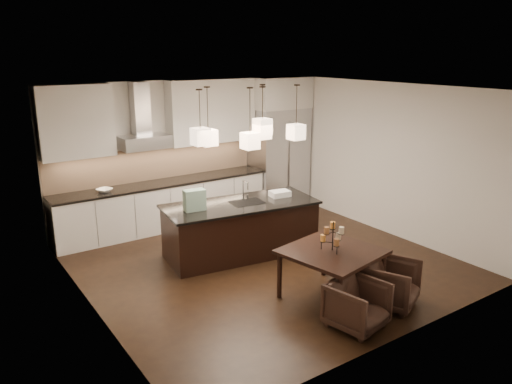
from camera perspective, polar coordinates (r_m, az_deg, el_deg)
floor at (r=8.26m, az=0.79°, el=-8.08°), size 5.50×5.50×0.02m
ceiling at (r=7.56m, az=0.88°, el=11.83°), size 5.50×5.50×0.02m
wall_back at (r=10.11m, az=-8.26°, el=4.67°), size 5.50×0.02×2.80m
wall_front at (r=5.86m, az=16.64°, el=-4.24°), size 5.50×0.02×2.80m
wall_left at (r=6.65m, az=-18.99°, el=-2.03°), size 0.02×5.50×2.80m
wall_right at (r=9.61m, az=14.43°, el=3.73°), size 0.02×5.50×2.80m
refrigerator at (r=10.94m, az=2.62°, el=3.94°), size 1.20×0.72×2.15m
fridge_panel at (r=10.74m, az=2.72°, el=11.26°), size 1.26×0.72×0.65m
lower_cabinets at (r=9.80m, az=-10.44°, el=-1.59°), size 4.21×0.62×0.88m
countertop at (r=9.68m, az=-10.58°, el=1.00°), size 4.21×0.66×0.04m
backsplash at (r=9.87m, az=-11.39°, el=3.25°), size 4.21×0.02×0.63m
upper_cab_left at (r=9.09m, az=-19.95°, el=7.57°), size 1.25×0.35×1.25m
upper_cab_right at (r=10.08m, az=-5.10°, el=9.19°), size 1.85×0.35×1.25m
hood_canopy at (r=9.43m, az=-12.62°, el=5.61°), size 0.90×0.52×0.24m
hood_chimney at (r=9.45m, az=-13.10°, el=9.28°), size 0.30×0.28×0.96m
fruit_bowl at (r=9.24m, az=-16.93°, el=0.19°), size 0.34×0.34×0.06m
island_body at (r=8.42m, az=-1.77°, el=-4.35°), size 2.58×1.32×0.87m
island_top at (r=8.27m, az=-1.80°, el=-1.40°), size 2.67×1.41×0.04m
faucet at (r=8.34m, az=-1.48°, el=0.23°), size 0.13×0.25×0.37m
tote_bag at (r=7.91m, az=-7.04°, el=-0.92°), size 0.36×0.22×0.34m
food_container at (r=8.63m, az=2.74°, el=-0.18°), size 0.36×0.28×0.10m
dining_table at (r=7.10m, az=8.58°, el=-9.23°), size 1.38×1.38×0.71m
candelabra at (r=6.88m, az=8.77°, el=-5.01°), size 0.40×0.40×0.41m
candle_a at (r=7.00m, az=9.40°, el=-5.02°), size 0.08×0.08×0.09m
candle_b at (r=6.91m, az=7.68°, el=-5.23°), size 0.08×0.08×0.09m
candle_c at (r=6.79m, az=9.20°, el=-5.70°), size 0.08×0.08×0.09m
candle_d at (r=6.97m, az=8.75°, el=-3.76°), size 0.08×0.08×0.09m
candle_e at (r=6.76m, az=8.07°, el=-4.36°), size 0.08×0.08×0.09m
candle_f at (r=6.79m, az=9.74°, el=-4.34°), size 0.08×0.08×0.09m
armchair_left at (r=6.47m, az=11.49°, el=-12.55°), size 0.77×0.78×0.60m
armchair_right at (r=7.08m, az=15.13°, el=-10.05°), size 0.91×0.92×0.64m
pendant_a at (r=7.60m, az=-6.36°, el=6.32°), size 0.24×0.24×0.26m
pendant_b at (r=8.11m, az=-5.48°, el=6.20°), size 0.24×0.24×0.26m
pendant_c at (r=8.09m, az=0.74°, el=7.49°), size 0.24×0.24×0.26m
pendant_d at (r=8.60m, az=0.73°, el=6.95°), size 0.24×0.24×0.26m
pendant_e at (r=8.53m, az=4.59°, el=6.86°), size 0.24×0.24×0.26m
pendant_f at (r=7.93m, az=-0.69°, el=5.88°), size 0.24×0.24×0.26m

